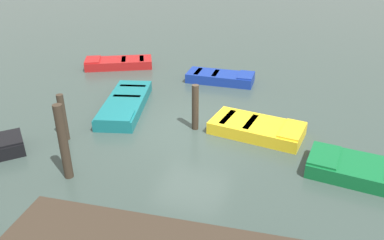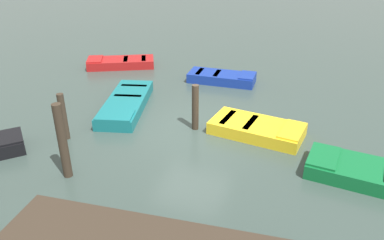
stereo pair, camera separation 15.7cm
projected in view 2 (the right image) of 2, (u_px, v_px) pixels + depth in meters
The scene contains 9 objects.
ground_plane at pixel (192, 129), 12.70m from camera, with size 80.00×80.00×0.00m, color #33423D.
rowboat_yellow at pixel (257, 129), 12.29m from camera, with size 3.09×1.81×0.46m.
rowboat_blue at pixel (222, 77), 16.58m from camera, with size 2.95×1.34×0.46m.
rowboat_teal at pixel (126, 103), 14.08m from camera, with size 2.31×4.06×0.46m.
rowboat_red at pixel (120, 62), 18.47m from camera, with size 3.38×2.54×0.46m.
rowboat_green at pixel (374, 175), 9.96m from camera, with size 3.59×1.75×0.46m.
mooring_piling_near_right at pixel (63, 142), 9.82m from camera, with size 0.24×0.24×2.14m, color #33281E.
mooring_piling_mid_left at pixel (195, 107), 12.40m from camera, with size 0.23×0.23×1.57m, color #33281E.
mooring_piling_near_left at pixel (63, 117), 11.82m from camera, with size 0.21×0.21×1.54m, color #33281E.
Camera 2 is at (-3.93, 10.51, 5.96)m, focal length 35.41 mm.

